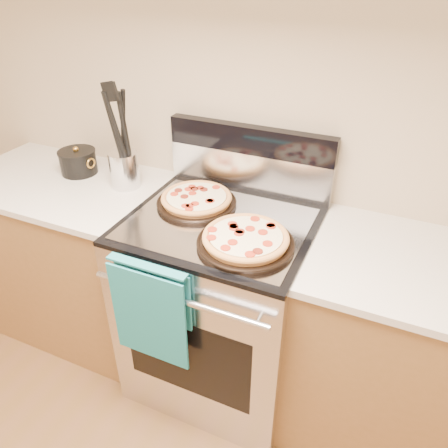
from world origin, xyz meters
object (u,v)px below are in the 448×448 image
at_px(range_body, 221,306).
at_px(utensil_crock, 124,170).
at_px(pepperoni_pizza_back, 197,200).
at_px(pepperoni_pizza_front, 246,240).
at_px(saucepan, 78,163).

distance_m(range_body, utensil_crock, 0.78).
height_order(range_body, utensil_crock, utensil_crock).
distance_m(pepperoni_pizza_back, utensil_crock, 0.40).
relative_size(pepperoni_pizza_front, saucepan, 2.04).
xyz_separation_m(pepperoni_pizza_back, pepperoni_pizza_front, (0.31, -0.20, 0.00)).
height_order(pepperoni_pizza_back, saucepan, saucepan).
bearing_deg(pepperoni_pizza_back, range_body, -25.38).
height_order(range_body, pepperoni_pizza_back, pepperoni_pizza_back).
height_order(pepperoni_pizza_back, pepperoni_pizza_front, pepperoni_pizza_front).
relative_size(range_body, utensil_crock, 5.32).
bearing_deg(saucepan, pepperoni_pizza_front, -15.22).
xyz_separation_m(pepperoni_pizza_front, saucepan, (-1.00, 0.27, 0.01)).
xyz_separation_m(range_body, saucepan, (-0.84, 0.14, 0.51)).
xyz_separation_m(pepperoni_pizza_front, utensil_crock, (-0.71, 0.25, 0.04)).
relative_size(utensil_crock, saucepan, 0.96).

